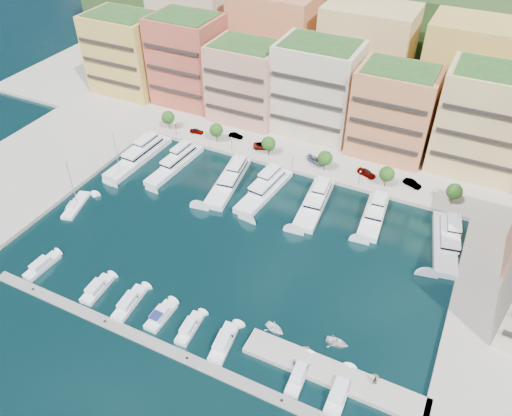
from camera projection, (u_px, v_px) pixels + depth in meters
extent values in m
plane|color=black|center=(237.00, 243.00, 109.87)|extent=(400.00, 400.00, 0.00)
cube|color=#9E998E|center=(331.00, 118.00, 153.00)|extent=(220.00, 64.00, 2.00)
cube|color=#9E998E|center=(4.00, 188.00, 125.42)|extent=(34.00, 76.00, 2.00)
cube|color=#193716|center=(374.00, 62.00, 186.39)|extent=(240.00, 40.00, 58.00)
cube|color=gray|center=(145.00, 340.00, 90.02)|extent=(72.00, 2.20, 0.35)
cube|color=#9E998E|center=(333.00, 376.00, 84.35)|extent=(32.00, 5.00, 2.00)
cube|color=gold|center=(126.00, 54.00, 158.90)|extent=(22.00, 16.00, 24.00)
cube|color=black|center=(109.00, 64.00, 153.17)|extent=(20.24, 0.50, 0.90)
cube|color=#254D1E|center=(119.00, 14.00, 151.06)|extent=(19.36, 14.08, 0.80)
cube|color=#C15840|center=(188.00, 61.00, 152.17)|extent=(20.00, 16.00, 26.00)
cube|color=black|center=(173.00, 71.00, 146.43)|extent=(18.40, 0.50, 0.90)
cube|color=#254D1E|center=(184.00, 16.00, 143.69)|extent=(17.60, 14.08, 0.80)
cube|color=tan|center=(246.00, 83.00, 144.89)|extent=(20.00, 15.00, 22.00)
cube|color=black|center=(234.00, 94.00, 139.50)|extent=(18.40, 0.50, 0.90)
cube|color=#254D1E|center=(246.00, 44.00, 137.68)|extent=(17.60, 13.20, 0.80)
cube|color=beige|center=(317.00, 90.00, 138.18)|extent=(22.00, 16.00, 25.00)
cube|color=black|center=(306.00, 102.00, 132.44)|extent=(20.24, 0.50, 0.90)
cube|color=#254D1E|center=(321.00, 44.00, 130.02)|extent=(19.36, 14.08, 0.80)
cube|color=#CA714B|center=(393.00, 113.00, 129.93)|extent=(20.00, 15.00, 23.00)
cube|color=black|center=(385.00, 126.00, 124.54)|extent=(18.40, 0.50, 0.90)
cube|color=#254D1E|center=(401.00, 70.00, 122.40)|extent=(17.60, 13.20, 0.80)
cube|color=#EFD17E|center=(484.00, 123.00, 122.88)|extent=(22.00, 16.00, 26.00)
cube|color=black|center=(480.00, 139.00, 117.14)|extent=(20.24, 0.50, 0.90)
cube|color=#254D1E|center=(501.00, 71.00, 114.40)|extent=(19.36, 14.08, 0.80)
cube|color=beige|center=(194.00, 26.00, 169.96)|extent=(26.00, 18.00, 30.00)
cube|color=#CA714B|center=(274.00, 41.00, 159.74)|extent=(26.00, 18.00, 30.00)
cube|color=#EFD17E|center=(365.00, 57.00, 149.52)|extent=(26.00, 18.00, 30.00)
cube|color=gold|center=(470.00, 76.00, 139.30)|extent=(26.00, 18.00, 30.00)
cylinder|color=#473323|center=(169.00, 124.00, 145.21)|extent=(0.24, 0.24, 3.00)
sphere|color=#194112|center=(168.00, 117.00, 143.79)|extent=(3.80, 3.80, 3.80)
cylinder|color=#473323|center=(217.00, 137.00, 139.76)|extent=(0.24, 0.24, 3.00)
sphere|color=#194112|center=(216.00, 130.00, 138.34)|extent=(3.80, 3.80, 3.80)
cylinder|color=#473323|center=(268.00, 151.00, 134.31)|extent=(0.24, 0.24, 3.00)
sphere|color=#194112|center=(268.00, 143.00, 132.89)|extent=(3.80, 3.80, 3.80)
cylinder|color=#473323|center=(324.00, 165.00, 128.86)|extent=(0.24, 0.24, 3.00)
sphere|color=#194112|center=(325.00, 158.00, 127.44)|extent=(3.80, 3.80, 3.80)
cylinder|color=#473323|center=(385.00, 181.00, 123.42)|extent=(0.24, 0.24, 3.00)
sphere|color=#194112|center=(387.00, 174.00, 121.99)|extent=(3.80, 3.80, 3.80)
cylinder|color=#473323|center=(452.00, 199.00, 117.97)|extent=(0.24, 0.24, 3.00)
sphere|color=#194112|center=(454.00, 191.00, 116.54)|extent=(3.80, 3.80, 3.80)
cylinder|color=black|center=(176.00, 130.00, 141.93)|extent=(0.10, 0.10, 4.00)
sphere|color=#FFF2CC|center=(175.00, 123.00, 140.64)|extent=(0.30, 0.30, 0.30)
cylinder|color=black|center=(232.00, 144.00, 135.80)|extent=(0.10, 0.10, 4.00)
sphere|color=#FFF2CC|center=(231.00, 138.00, 134.51)|extent=(0.30, 0.30, 0.30)
cylinder|color=black|center=(293.00, 161.00, 129.67)|extent=(0.10, 0.10, 4.00)
sphere|color=#FFF2CC|center=(293.00, 154.00, 128.38)|extent=(0.30, 0.30, 0.30)
cylinder|color=black|center=(359.00, 178.00, 123.54)|extent=(0.10, 0.10, 4.00)
sphere|color=#FFF2CC|center=(361.00, 172.00, 122.25)|extent=(0.30, 0.30, 0.30)
cylinder|color=black|center=(433.00, 198.00, 117.41)|extent=(0.10, 0.10, 4.00)
sphere|color=#FFF2CC|center=(435.00, 191.00, 116.12)|extent=(0.30, 0.30, 0.30)
cube|color=white|center=(139.00, 159.00, 135.07)|extent=(6.01, 23.46, 2.30)
cube|color=white|center=(143.00, 148.00, 135.40)|extent=(4.66, 12.96, 1.80)
cube|color=black|center=(143.00, 148.00, 135.40)|extent=(4.72, 13.03, 0.55)
cube|color=white|center=(146.00, 140.00, 135.68)|extent=(3.31, 7.10, 1.40)
cylinder|color=#B2B2B7|center=(148.00, 132.00, 135.64)|extent=(0.14, 0.14, 1.80)
cube|color=white|center=(175.00, 167.00, 132.21)|extent=(5.44, 21.09, 2.30)
cube|color=white|center=(179.00, 156.00, 132.36)|extent=(4.08, 11.67, 1.80)
cube|color=black|center=(179.00, 156.00, 132.36)|extent=(4.15, 11.74, 0.55)
cube|color=white|center=(182.00, 148.00, 132.51)|extent=(2.84, 6.41, 1.40)
cylinder|color=#B2B2B7|center=(183.00, 141.00, 132.37)|extent=(0.14, 0.14, 1.80)
cube|color=black|center=(175.00, 168.00, 132.49)|extent=(5.49, 21.15, 0.35)
cube|color=white|center=(228.00, 183.00, 126.41)|extent=(8.04, 22.15, 2.30)
cube|color=white|center=(232.00, 172.00, 126.62)|extent=(5.74, 12.38, 1.80)
cube|color=black|center=(232.00, 172.00, 126.62)|extent=(5.81, 12.44, 0.55)
cube|color=white|center=(235.00, 164.00, 126.81)|extent=(3.88, 6.86, 1.40)
cylinder|color=#B2B2B7|center=(237.00, 156.00, 126.70)|extent=(0.14, 0.14, 1.80)
cube|color=white|center=(264.00, 193.00, 123.43)|extent=(7.01, 20.98, 2.30)
cube|color=white|center=(268.00, 181.00, 123.56)|extent=(5.18, 11.67, 1.80)
cube|color=black|center=(268.00, 181.00, 123.56)|extent=(5.24, 11.74, 0.55)
cube|color=white|center=(271.00, 173.00, 123.70)|extent=(3.57, 6.44, 1.40)
cylinder|color=#B2B2B7|center=(273.00, 165.00, 123.54)|extent=(0.14, 0.14, 1.80)
cube|color=white|center=(314.00, 206.00, 119.35)|extent=(6.62, 19.95, 2.30)
cube|color=white|center=(317.00, 195.00, 119.42)|extent=(4.98, 11.09, 1.80)
cube|color=black|center=(317.00, 195.00, 119.42)|extent=(5.05, 11.15, 0.55)
cube|color=white|center=(320.00, 186.00, 119.50)|extent=(3.48, 6.11, 1.40)
cylinder|color=#B2B2B7|center=(322.00, 178.00, 119.31)|extent=(0.14, 0.14, 1.80)
cube|color=black|center=(314.00, 207.00, 119.64)|extent=(6.68, 20.00, 0.35)
cube|color=white|center=(373.00, 218.00, 115.79)|extent=(5.97, 16.46, 2.30)
cube|color=white|center=(376.00, 208.00, 115.62)|extent=(4.53, 9.16, 1.80)
cube|color=black|center=(376.00, 208.00, 115.62)|extent=(4.59, 9.22, 0.55)
cube|color=white|center=(379.00, 199.00, 115.50)|extent=(3.17, 5.06, 1.40)
cylinder|color=#B2B2B7|center=(381.00, 191.00, 115.16)|extent=(0.14, 0.14, 1.80)
cube|color=white|center=(444.00, 245.00, 108.85)|extent=(8.49, 20.52, 2.30)
cube|color=white|center=(448.00, 232.00, 108.94)|extent=(5.94, 11.53, 1.80)
cube|color=black|center=(448.00, 232.00, 108.94)|extent=(6.01, 11.60, 0.55)
cube|color=white|center=(451.00, 223.00, 109.04)|extent=(3.96, 6.43, 1.40)
cylinder|color=#B2B2B7|center=(454.00, 214.00, 108.87)|extent=(0.14, 0.14, 1.80)
cube|color=white|center=(43.00, 267.00, 103.88)|extent=(2.83, 8.29, 1.40)
cube|color=white|center=(39.00, 264.00, 102.77)|extent=(2.11, 4.01, 1.10)
cube|color=black|center=(46.00, 259.00, 104.07)|extent=(1.81, 0.17, 0.55)
cube|color=white|center=(97.00, 290.00, 98.94)|extent=(3.16, 7.86, 1.40)
cube|color=white|center=(95.00, 287.00, 97.85)|extent=(2.33, 3.82, 1.10)
cube|color=black|center=(100.00, 282.00, 99.08)|extent=(1.95, 0.22, 0.55)
cube|color=white|center=(130.00, 304.00, 96.23)|extent=(3.33, 9.07, 1.40)
cube|color=white|center=(127.00, 301.00, 95.10)|extent=(2.39, 4.42, 1.10)
cube|color=black|center=(133.00, 295.00, 96.49)|extent=(1.92, 0.25, 0.55)
cube|color=white|center=(161.00, 317.00, 93.77)|extent=(2.85, 7.28, 1.40)
cube|color=white|center=(159.00, 314.00, 92.70)|extent=(2.20, 3.50, 1.10)
cube|color=black|center=(164.00, 309.00, 93.86)|extent=(1.99, 0.13, 0.55)
cube|color=navy|center=(156.00, 315.00, 91.66)|extent=(1.96, 2.20, 0.12)
cube|color=white|center=(190.00, 329.00, 91.60)|extent=(2.91, 7.63, 1.40)
cube|color=white|center=(188.00, 326.00, 90.52)|extent=(2.11, 3.71, 1.10)
cube|color=black|center=(193.00, 321.00, 91.72)|extent=(1.71, 0.22, 0.55)
cube|color=white|center=(224.00, 344.00, 89.16)|extent=(3.76, 8.90, 1.40)
cube|color=white|center=(222.00, 341.00, 88.04)|extent=(2.63, 4.37, 1.10)
cube|color=black|center=(227.00, 335.00, 89.40)|extent=(2.00, 0.33, 0.55)
cube|color=white|center=(299.00, 375.00, 84.22)|extent=(2.80, 8.42, 1.40)
cube|color=white|center=(299.00, 373.00, 83.10)|extent=(2.06, 4.08, 1.10)
cube|color=black|center=(302.00, 366.00, 84.42)|extent=(1.72, 0.19, 0.55)
cube|color=white|center=(339.00, 392.00, 81.79)|extent=(3.01, 9.21, 1.40)
cube|color=white|center=(339.00, 390.00, 80.65)|extent=(2.28, 4.44, 1.10)
cube|color=black|center=(343.00, 382.00, 82.08)|extent=(2.00, 0.15, 0.55)
cube|color=white|center=(76.00, 206.00, 119.59)|extent=(5.54, 10.65, 1.20)
cube|color=white|center=(72.00, 205.00, 118.30)|extent=(2.33, 2.93, 0.60)
cylinder|color=#B2B2B7|center=(71.00, 183.00, 115.77)|extent=(0.14, 0.14, 12.00)
cylinder|color=#B2B2B7|center=(70.00, 204.00, 117.50)|extent=(1.38, 4.47, 0.10)
cube|color=white|center=(120.00, 176.00, 129.19)|extent=(3.58, 9.11, 1.20)
cube|color=white|center=(117.00, 175.00, 128.00)|extent=(1.84, 2.37, 0.60)
cylinder|color=#B2B2B7|center=(117.00, 154.00, 125.33)|extent=(0.14, 0.14, 12.00)
cylinder|color=#B2B2B7|center=(116.00, 173.00, 127.25)|extent=(0.50, 3.99, 0.10)
imported|color=#C4B396|center=(307.00, 348.00, 88.22)|extent=(1.63, 1.43, 0.81)
imported|color=white|center=(275.00, 329.00, 91.44)|extent=(4.61, 3.85, 0.82)
imported|color=beige|center=(375.00, 376.00, 84.02)|extent=(1.75, 1.58, 0.81)
imported|color=silver|center=(337.00, 343.00, 89.06)|extent=(4.23, 3.06, 0.87)
imported|color=gray|center=(197.00, 131.00, 143.85)|extent=(4.15, 2.19, 1.35)
imported|color=gray|center=(236.00, 136.00, 141.89)|extent=(4.10, 1.54, 1.34)
imported|color=gray|center=(264.00, 146.00, 137.52)|extent=(6.36, 4.59, 1.61)
imported|color=gray|center=(316.00, 160.00, 132.06)|extent=(5.48, 3.66, 1.47)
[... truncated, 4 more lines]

